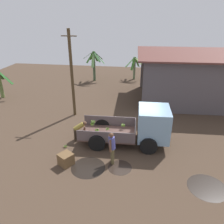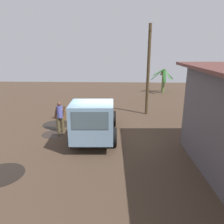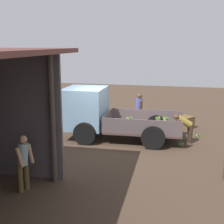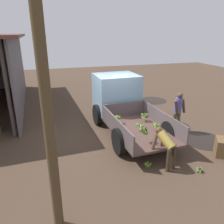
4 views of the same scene
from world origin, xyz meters
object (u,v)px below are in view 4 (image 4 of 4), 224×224
Objects in this scene: person_foreground_visitor at (178,110)px; person_worker_loading at (166,146)px; utility_pole at (45,90)px; banana_bunch_on_ground_0 at (148,164)px; banana_bunch_on_ground_1 at (200,169)px; cargo_truck at (120,99)px.

person_foreground_visitor is 1.41× the size of person_worker_loading.
utility_pole is 4.95× the size of person_worker_loading.
banana_bunch_on_ground_0 is 1.09× the size of banana_bunch_on_ground_1.
person_foreground_visitor is (3.45, -5.06, -2.05)m from utility_pole.
person_worker_loading is at bearing -68.53° from utility_pole.
person_foreground_visitor reaches higher than banana_bunch_on_ground_1.
person_worker_loading is at bearing 56.04° from banana_bunch_on_ground_1.
banana_bunch_on_ground_1 is (-0.57, -0.84, -0.63)m from person_worker_loading.
utility_pole is 28.20× the size of banana_bunch_on_ground_1.
person_worker_loading reaches higher than banana_bunch_on_ground_0.
person_foreground_visitor is 2.79m from person_worker_loading.
cargo_truck is 6.15m from utility_pole.
cargo_truck reaches higher than person_foreground_visitor.
utility_pole is at bearing -69.02° from person_foreground_visitor.
person_worker_loading is 0.81m from banana_bunch_on_ground_0.
person_foreground_visitor reaches higher than banana_bunch_on_ground_0.
utility_pole is (-5.00, 3.07, 1.84)m from cargo_truck.
utility_pole is 4.22m from banana_bunch_on_ground_0.
banana_bunch_on_ground_0 is (1.40, -2.76, -2.87)m from utility_pole.
person_worker_loading is (1.29, -3.29, -2.26)m from utility_pole.
banana_bunch_on_ground_1 is (-0.67, -1.37, -0.03)m from banana_bunch_on_ground_0.
banana_bunch_on_ground_0 is (-2.05, 2.29, -0.82)m from person_foreground_visitor.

